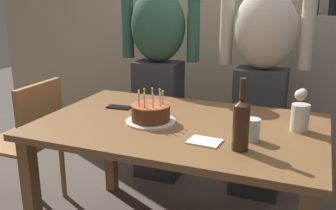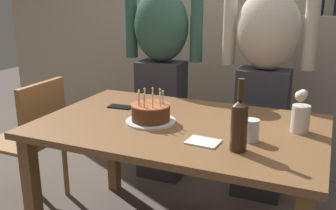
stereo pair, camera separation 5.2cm
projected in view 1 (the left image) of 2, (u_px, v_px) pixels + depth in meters
The scene contains 11 objects.
back_wall at pixel (243, 6), 3.25m from camera, with size 5.20×0.10×2.60m, color tan.
dining_table at pixel (179, 140), 2.06m from camera, with size 1.50×0.96×0.74m.
birthday_cake at pixel (151, 114), 2.03m from camera, with size 0.27×0.27×0.18m.
water_glass_near at pixel (252, 130), 1.79m from camera, with size 0.07×0.07×0.11m, color silver.
wine_bottle at pixel (241, 123), 1.66m from camera, with size 0.07×0.07×0.32m.
cell_phone at pixel (119, 107), 2.31m from camera, with size 0.14×0.07×0.01m, color black.
napkin_stack at pixel (205, 142), 1.77m from camera, with size 0.15×0.11×0.01m, color white.
flower_vase at pixel (300, 114), 1.90m from camera, with size 0.09×0.10×0.22m.
person_man_bearded at pixel (158, 68), 2.83m from camera, with size 0.61×0.27×1.66m.
person_woman_cardigan at pixel (262, 76), 2.56m from camera, with size 0.61×0.27×1.66m.
dining_chair at pixel (31, 136), 2.48m from camera, with size 0.42×0.42×0.87m.
Camera 1 is at (0.66, -1.81, 1.41)m, focal length 40.76 mm.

